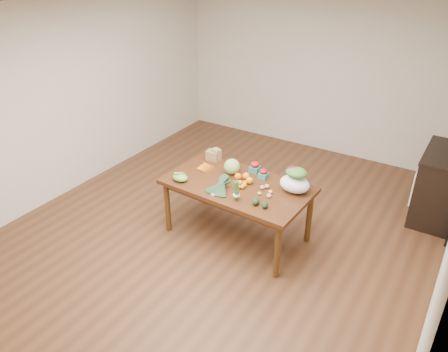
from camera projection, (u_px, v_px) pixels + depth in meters
The scene contains 26 objects.
floor at pixel (225, 228), 5.68m from camera, with size 6.00×6.00×0.00m, color #58341E.
ceiling at pixel (226, 8), 4.38m from camera, with size 5.00×6.00×0.02m, color white.
room_walls at pixel (225, 133), 5.03m from camera, with size 5.02×6.02×2.70m.
dining_table at pixel (237, 210), 5.37m from camera, with size 1.73×0.96×0.75m, color #41230F.
cabinet at pixel (439, 185), 5.73m from camera, with size 0.52×1.02×0.94m, color black.
dish_towel at pixel (414, 186), 5.54m from camera, with size 0.02×0.28×0.45m, color white.
paper_bag at pixel (213, 154), 5.72m from camera, with size 0.22×0.19×0.16m, color #9B6C45, non-canonical shape.
cabbage at pixel (232, 167), 5.37m from camera, with size 0.20×0.20×0.20m, color #91B568.
strawberry_basket_a at pixel (255, 168), 5.43m from camera, with size 0.12×0.12×0.11m, color red, non-canonical shape.
strawberry_basket_b at pixel (263, 175), 5.30m from camera, with size 0.10×0.10×0.09m, color red, non-canonical shape.
orange_a at pixel (238, 176), 5.26m from camera, with size 0.09×0.09×0.09m, color orange.
orange_b at pixel (246, 176), 5.27m from camera, with size 0.09×0.09×0.09m, color #F1520E.
orange_c at pixel (250, 181), 5.18m from camera, with size 0.09×0.09×0.09m, color orange.
mandarin_cluster at pixel (240, 183), 5.11m from camera, with size 0.18×0.18×0.09m, color #FFAA0F, non-canonical shape.
carrots at pixel (207, 168), 5.52m from camera, with size 0.22×0.22×0.03m, color orange, non-canonical shape.
snap_pea_bag at pixel (180, 177), 5.24m from camera, with size 0.20×0.15×0.09m, color #67B33C.
kale_bunch at pixel (218, 186), 4.98m from camera, with size 0.32×0.40×0.16m, color #16321E, non-canonical shape.
asparagus_bundle at pixel (237, 190), 4.81m from camera, with size 0.08×0.08×0.25m, color #4E873D, non-canonical shape.
potato_a at pixel (262, 187), 5.07m from camera, with size 0.06×0.05×0.05m, color tan.
potato_b at pixel (259, 193), 4.96m from camera, with size 0.04×0.04×0.04m, color #DCBF7F.
potato_c at pixel (270, 192), 4.99m from camera, with size 0.05×0.04×0.04m, color #D8C47C.
potato_d at pixel (267, 186), 5.09m from camera, with size 0.06×0.05×0.05m, color tan.
potato_e at pixel (269, 196), 4.91m from camera, with size 0.06×0.05×0.05m, color tan.
avocado_a at pixel (256, 201), 4.77m from camera, with size 0.08×0.11×0.08m, color black.
avocado_b at pixel (265, 205), 4.72m from camera, with size 0.07×0.10×0.07m, color black.
salad_bag at pixel (295, 181), 4.97m from camera, with size 0.35×0.27×0.27m, color white, non-canonical shape.
Camera 1 is at (2.46, -3.96, 3.32)m, focal length 35.00 mm.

